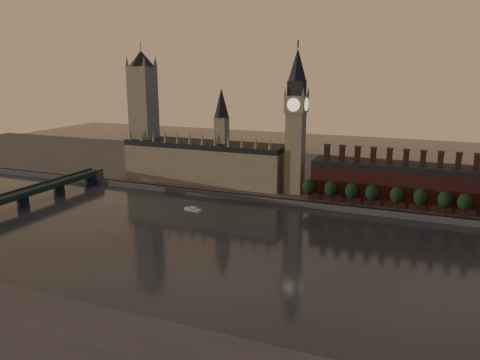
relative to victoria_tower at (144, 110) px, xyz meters
name	(u,v)px	position (x,y,z in m)	size (l,w,h in m)	color
ground	(218,248)	(120.00, -115.00, -59.09)	(900.00, 900.00, 0.00)	black
north_bank	(304,175)	(120.00, 63.04, -57.09)	(900.00, 182.00, 4.00)	#4A4A4F
palace_of_westminster	(205,160)	(55.59, -0.09, -37.46)	(130.00, 30.30, 74.00)	gray
victoria_tower	(144,110)	(0.00, 0.00, 0.00)	(24.00, 24.00, 108.00)	gray
big_ben	(296,120)	(130.00, -5.00, -2.26)	(15.00, 15.00, 107.00)	gray
chimney_block	(396,183)	(200.00, -5.00, -41.27)	(110.00, 25.00, 37.00)	#4C1F1D
embankment_tree_0	(309,187)	(144.90, -21.14, -45.62)	(8.60, 8.60, 14.88)	black
embankment_tree_1	(331,189)	(160.00, -21.39, -45.62)	(8.60, 8.60, 14.88)	black
embankment_tree_2	(352,191)	(173.66, -20.70, -45.62)	(8.60, 8.60, 14.88)	black
embankment_tree_3	(372,193)	(186.72, -20.68, -45.62)	(8.60, 8.60, 14.88)	black
embankment_tree_4	(397,195)	(202.22, -20.57, -45.62)	(8.60, 8.60, 14.88)	black
embankment_tree_5	(420,197)	(216.33, -19.67, -45.62)	(8.60, 8.60, 14.88)	black
embankment_tree_6	(445,200)	(230.46, -20.24, -45.62)	(8.60, 8.60, 14.88)	black
embankment_tree_7	(465,202)	(241.53, -21.42, -45.62)	(8.60, 8.60, 14.88)	black
river_boat	(193,209)	(76.55, -61.46, -58.14)	(12.89, 6.20, 2.48)	silver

